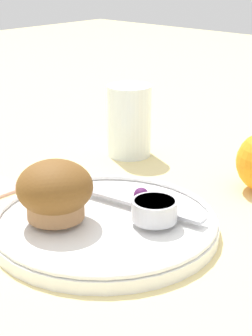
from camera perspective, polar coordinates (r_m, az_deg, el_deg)
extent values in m
plane|color=beige|center=(0.64, -2.75, -5.71)|extent=(3.00, 3.00, 0.00)
cylinder|color=white|center=(0.62, -2.12, -5.96)|extent=(0.25, 0.25, 0.01)
torus|color=white|center=(0.62, -2.13, -5.13)|extent=(0.25, 0.25, 0.01)
cylinder|color=#9E7047|center=(0.61, -7.17, -3.77)|extent=(0.06, 0.06, 0.03)
ellipsoid|color=brown|center=(0.60, -7.26, -1.93)|extent=(0.08, 0.08, 0.06)
cylinder|color=silver|center=(0.60, 2.91, -4.30)|extent=(0.05, 0.05, 0.02)
cylinder|color=silver|center=(0.60, 2.93, -3.50)|extent=(0.04, 0.04, 0.00)
sphere|color=#4C194C|center=(0.65, 1.56, -2.78)|extent=(0.02, 0.02, 0.02)
sphere|color=#4C194C|center=(0.64, 2.71, -3.20)|extent=(0.02, 0.02, 0.02)
cube|color=#B7B7BC|center=(0.64, 1.32, -3.63)|extent=(0.17, 0.04, 0.00)
cylinder|color=silver|center=(0.84, 0.32, 4.82)|extent=(0.07, 0.07, 0.11)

